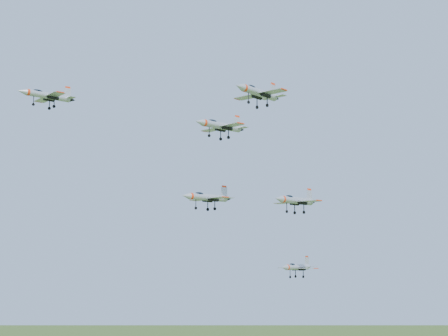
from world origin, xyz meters
TOP-DOWN VIEW (x-y plane):
  - jet_lead at (-28.65, 13.34)m, footprint 11.75×9.64m
  - jet_left_high at (1.84, -1.86)m, footprint 13.26×10.93m
  - jet_right_high at (-5.07, -20.79)m, footprint 12.27×10.28m
  - jet_left_low at (5.95, 7.73)m, footprint 13.48×11.06m
  - jet_right_low at (17.01, -8.03)m, footprint 13.38×11.12m
  - jet_trail at (26.62, 1.23)m, footprint 11.72×9.82m

SIDE VIEW (x-z plane):
  - jet_trail at x=26.62m, z-range 106.85..109.99m
  - jet_right_low at x=17.01m, z-range 120.53..124.10m
  - jet_left_low at x=5.95m, z-range 121.64..125.25m
  - jet_left_high at x=1.84m, z-range 135.34..138.89m
  - jet_right_high at x=-5.07m, z-range 137.34..140.63m
  - jet_lead at x=-28.65m, z-range 139.82..142.97m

